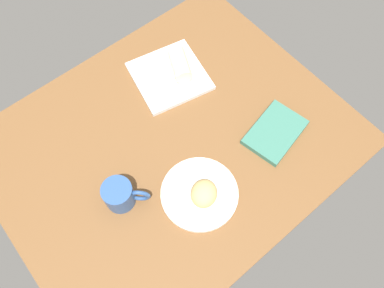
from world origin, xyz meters
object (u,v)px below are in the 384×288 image
at_px(square_plate, 170,76).
at_px(book_stack, 275,132).
at_px(sauce_cup, 155,78).
at_px(coffee_mug, 120,195).
at_px(round_plate, 199,194).
at_px(breakfast_wrap, 180,65).
at_px(scone_pastry, 204,194).

xyz_separation_m(square_plate, book_stack, (-0.12, 0.39, 0.00)).
bearing_deg(sauce_cup, square_plate, 169.42).
xyz_separation_m(sauce_cup, book_stack, (-0.18, 0.40, -0.02)).
bearing_deg(coffee_mug, sauce_cup, -140.76).
bearing_deg(round_plate, square_plate, -116.38).
relative_size(square_plate, book_stack, 1.07).
relative_size(breakfast_wrap, coffee_mug, 1.02).
bearing_deg(square_plate, breakfast_wrap, 169.42).
bearing_deg(book_stack, breakfast_wrap, -77.85).
xyz_separation_m(round_plate, book_stack, (-0.32, -0.00, 0.00)).
relative_size(round_plate, breakfast_wrap, 1.96).
relative_size(round_plate, scone_pastry, 2.69).
bearing_deg(coffee_mug, round_plate, 144.40).
bearing_deg(sauce_cup, round_plate, 70.46).
relative_size(round_plate, sauce_cup, 4.68).
height_order(breakfast_wrap, book_stack, breakfast_wrap).
bearing_deg(scone_pastry, breakfast_wrap, -120.28).
bearing_deg(scone_pastry, round_plate, -84.70).
distance_m(scone_pastry, sauce_cup, 0.45).
distance_m(breakfast_wrap, coffee_mug, 0.50).
bearing_deg(sauce_cup, coffee_mug, 39.24).
bearing_deg(round_plate, scone_pastry, 95.30).
height_order(round_plate, book_stack, book_stack).
bearing_deg(sauce_cup, breakfast_wrap, 169.42).
relative_size(square_plate, coffee_mug, 2.02).
xyz_separation_m(round_plate, coffee_mug, (0.19, -0.13, 0.04)).
relative_size(book_stack, coffee_mug, 1.88).
distance_m(square_plate, coffee_mug, 0.47).
relative_size(round_plate, coffee_mug, 1.99).
distance_m(book_stack, coffee_mug, 0.53).
distance_m(round_plate, breakfast_wrap, 0.46).
bearing_deg(breakfast_wrap, round_plate, -97.03).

